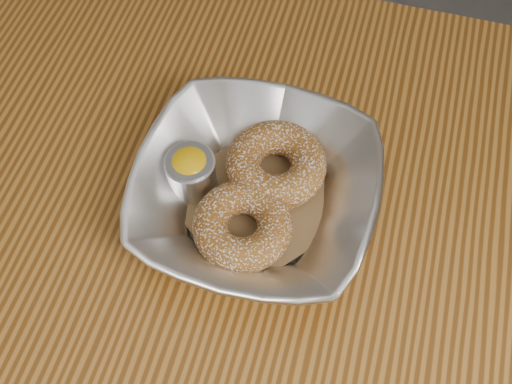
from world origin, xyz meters
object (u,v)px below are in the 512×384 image
(table, at_px, (322,321))
(serving_bowl, at_px, (256,192))
(donut_back, at_px, (276,164))
(ramekin, at_px, (191,171))
(donut_front, at_px, (243,225))

(table, distance_m, serving_bowl, 0.17)
(donut_back, bearing_deg, ramekin, -157.39)
(serving_bowl, xyz_separation_m, donut_front, (-0.00, -0.04, -0.00))
(table, relative_size, ramekin, 23.54)
(table, xyz_separation_m, serving_bowl, (-0.09, 0.07, 0.13))
(table, height_order, donut_front, donut_front)
(donut_back, bearing_deg, donut_front, -100.18)
(table, height_order, donut_back, donut_back)
(serving_bowl, height_order, donut_back, serving_bowl)
(serving_bowl, distance_m, ramekin, 0.07)
(serving_bowl, relative_size, ramekin, 4.70)
(donut_back, xyz_separation_m, ramekin, (-0.08, -0.03, 0.00))
(table, relative_size, donut_front, 12.36)
(serving_bowl, relative_size, donut_back, 2.32)
(donut_back, relative_size, donut_front, 1.06)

